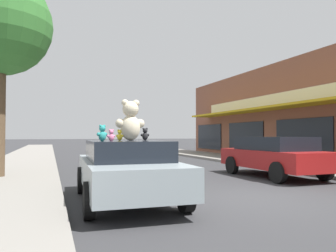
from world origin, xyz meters
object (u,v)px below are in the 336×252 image
object	(u,v)px
teddy_bear_giant	(130,121)
teddy_bear_pink	(111,135)
teddy_bear_black	(145,134)
teddy_bear_white	(132,135)
teddy_bear_yellow	(120,135)
plush_art_car	(126,168)
parked_car_far_center	(274,155)
teddy_bear_teal	(102,133)
street_tree	(0,26)

from	to	relation	value
teddy_bear_giant	teddy_bear_pink	distance (m)	0.97
teddy_bear_black	teddy_bear_pink	distance (m)	1.46
teddy_bear_white	teddy_bear_yellow	bearing A→B (deg)	79.33
plush_art_car	teddy_bear_giant	bearing A→B (deg)	58.04
teddy_bear_giant	parked_car_far_center	distance (m)	6.45
plush_art_car	teddy_bear_giant	xyz separation A→B (m)	(0.14, 0.21, 1.11)
teddy_bear_yellow	teddy_bear_teal	bearing A→B (deg)	92.83
plush_art_car	teddy_bear_pink	size ratio (longest dim) A/B	18.16
teddy_bear_black	street_tree	size ratio (longest dim) A/B	0.05
plush_art_car	street_tree	xyz separation A→B (m)	(-3.33, 4.94, 4.51)
teddy_bear_pink	teddy_bear_white	size ratio (longest dim) A/B	0.88
parked_car_far_center	street_tree	bearing A→B (deg)	165.55
teddy_bear_pink	street_tree	xyz separation A→B (m)	(-2.89, 5.42, 3.75)
teddy_bear_black	teddy_bear_giant	bearing A→B (deg)	34.37
teddy_bear_giant	teddy_bear_white	size ratio (longest dim) A/B	3.37
teddy_bear_pink	teddy_bear_teal	distance (m)	0.20
plush_art_car	teddy_bear_teal	xyz separation A→B (m)	(-0.63, -0.49, 0.80)
street_tree	parked_car_far_center	bearing A→B (deg)	-14.45
parked_car_far_center	teddy_bear_white	bearing A→B (deg)	-162.26
teddy_bear_yellow	teddy_bear_white	bearing A→B (deg)	-94.14
teddy_bear_teal	teddy_bear_black	bearing A→B (deg)	-168.19
teddy_bear_pink	teddy_bear_yellow	world-z (taller)	teddy_bear_yellow
teddy_bear_giant	teddy_bear_teal	bearing A→B (deg)	41.75
teddy_bear_pink	teddy_bear_yellow	size ratio (longest dim) A/B	0.96
teddy_bear_giant	teddy_bear_pink	world-z (taller)	teddy_bear_giant
teddy_bear_yellow	street_tree	bearing A→B (deg)	-17.23
teddy_bear_yellow	street_tree	xyz separation A→B (m)	(-3.22, 4.71, 3.74)
teddy_bear_pink	teddy_bear_teal	bearing A→B (deg)	-8.50
teddy_bear_teal	street_tree	bearing A→B (deg)	-92.01
plush_art_car	teddy_bear_black	bearing A→B (deg)	44.58
teddy_bear_teal	street_tree	distance (m)	7.11
teddy_bear_white	parked_car_far_center	distance (m)	6.11
plush_art_car	teddy_bear_black	distance (m)	1.13
teddy_bear_teal	parked_car_far_center	size ratio (longest dim) A/B	0.08
teddy_bear_pink	street_tree	world-z (taller)	street_tree
teddy_bear_yellow	street_tree	world-z (taller)	street_tree
plush_art_car	teddy_bear_white	xyz separation A→B (m)	(0.29, 0.67, 0.77)
teddy_bear_black	teddy_bear_white	size ratio (longest dim) A/B	1.08
plush_art_car	parked_car_far_center	size ratio (longest dim) A/B	1.04
teddy_bear_black	teddy_bear_white	xyz separation A→B (m)	(-0.31, 0.12, -0.01)
teddy_bear_black	plush_art_car	bearing A→B (deg)	40.36
teddy_bear_teal	teddy_bear_yellow	bearing A→B (deg)	-154.01
parked_car_far_center	teddy_bear_black	bearing A→B (deg)	-160.20
teddy_bear_giant	teddy_bear_black	xyz separation A→B (m)	(0.46, 0.34, -0.32)
teddy_bear_giant	teddy_bear_yellow	world-z (taller)	teddy_bear_giant
teddy_bear_teal	parked_car_far_center	distance (m)	7.39
teddy_bear_pink	plush_art_car	bearing A→B (deg)	-144.86
parked_car_far_center	plush_art_car	bearing A→B (deg)	-157.49
teddy_bear_pink	teddy_bear_white	world-z (taller)	teddy_bear_white
teddy_bear_giant	teddy_bear_teal	size ratio (longest dim) A/B	2.80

